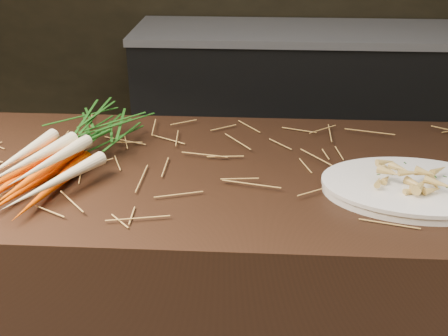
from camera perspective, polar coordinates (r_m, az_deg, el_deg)
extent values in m
cube|color=black|center=(1.60, 0.21, -14.69)|extent=(2.40, 0.70, 0.90)
cube|color=black|center=(3.29, 7.33, 6.35)|extent=(1.80, 0.60, 0.80)
cube|color=#99999E|center=(3.18, 7.76, 13.50)|extent=(1.82, 0.62, 0.04)
cone|color=#CA4200|center=(1.35, -20.31, -1.05)|extent=(0.11, 0.30, 0.04)
cone|color=#CA4200|center=(1.32, -18.69, -1.42)|extent=(0.14, 0.30, 0.04)
cone|color=#CA4200|center=(1.29, -17.00, -1.80)|extent=(0.10, 0.31, 0.04)
cone|color=#CA4200|center=(1.31, -19.99, -0.22)|extent=(0.15, 0.30, 0.04)
cone|color=#CA4200|center=(1.28, -18.36, -0.57)|extent=(0.12, 0.30, 0.04)
cone|color=beige|center=(1.33, -20.02, 1.18)|extent=(0.09, 0.29, 0.05)
cone|color=beige|center=(1.29, -18.87, 0.86)|extent=(0.13, 0.28, 0.04)
cone|color=beige|center=(1.28, -17.22, 0.63)|extent=(0.11, 0.28, 0.05)
cone|color=beige|center=(1.25, -16.77, -1.34)|extent=(0.16, 0.26, 0.03)
ellipsoid|color=#215B1A|center=(1.49, -12.68, 4.04)|extent=(0.26, 0.31, 0.10)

